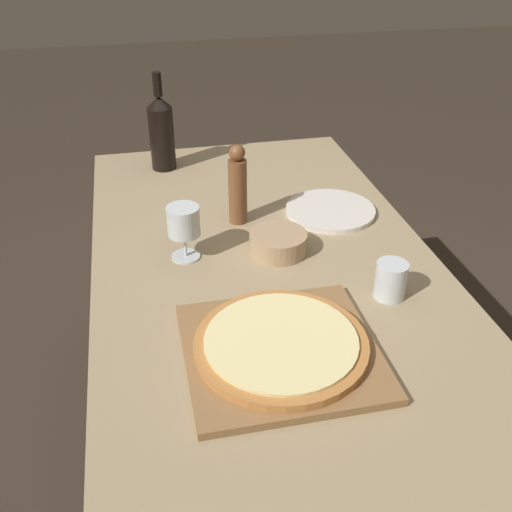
% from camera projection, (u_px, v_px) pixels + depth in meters
% --- Properties ---
extents(ground_plane, '(12.00, 12.00, 0.00)m').
position_uv_depth(ground_plane, '(265.00, 465.00, 1.91)').
color(ground_plane, '#382D23').
extents(dining_table, '(0.86, 1.61, 0.77)m').
position_uv_depth(dining_table, '(267.00, 293.00, 1.55)').
color(dining_table, '#9E8966').
rests_on(dining_table, ground_plane).
extents(cutting_board, '(0.39, 0.37, 0.02)m').
position_uv_depth(cutting_board, '(281.00, 351.00, 1.21)').
color(cutting_board, olive).
rests_on(cutting_board, dining_table).
extents(pizza, '(0.35, 0.35, 0.02)m').
position_uv_depth(pizza, '(281.00, 344.00, 1.20)').
color(pizza, '#BC7A3D').
rests_on(pizza, cutting_board).
extents(wine_bottle, '(0.08, 0.08, 0.32)m').
position_uv_depth(wine_bottle, '(161.00, 131.00, 1.93)').
color(wine_bottle, black).
rests_on(wine_bottle, dining_table).
extents(pepper_mill, '(0.05, 0.05, 0.23)m').
position_uv_depth(pepper_mill, '(238.00, 186.00, 1.63)').
color(pepper_mill, brown).
rests_on(pepper_mill, dining_table).
extents(wine_glass, '(0.08, 0.08, 0.14)m').
position_uv_depth(wine_glass, '(184.00, 223.00, 1.47)').
color(wine_glass, silver).
rests_on(wine_glass, dining_table).
extents(small_bowl, '(0.15, 0.15, 0.05)m').
position_uv_depth(small_bowl, '(278.00, 243.00, 1.53)').
color(small_bowl, tan).
rests_on(small_bowl, dining_table).
extents(drinking_tumbler, '(0.07, 0.07, 0.09)m').
position_uv_depth(drinking_tumbler, '(391.00, 280.00, 1.36)').
color(drinking_tumbler, silver).
rests_on(drinking_tumbler, dining_table).
extents(dinner_plate, '(0.26, 0.26, 0.01)m').
position_uv_depth(dinner_plate, '(330.00, 210.00, 1.73)').
color(dinner_plate, silver).
rests_on(dinner_plate, dining_table).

